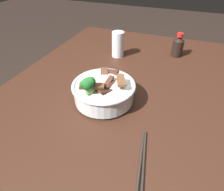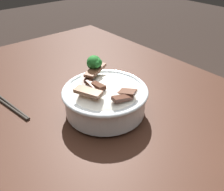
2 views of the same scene
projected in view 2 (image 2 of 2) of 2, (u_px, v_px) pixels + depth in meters
The scene contains 3 objects.
dining_table at pixel (108, 157), 0.68m from camera, with size 1.40×0.90×0.83m.
rice_bowl at pixel (105, 96), 0.61m from camera, with size 0.22×0.22×0.14m.
chopsticks_pair at pixel (6, 103), 0.67m from camera, with size 0.22×0.05×0.01m.
Camera 2 is at (0.36, -0.29, 1.23)m, focal length 37.61 mm.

